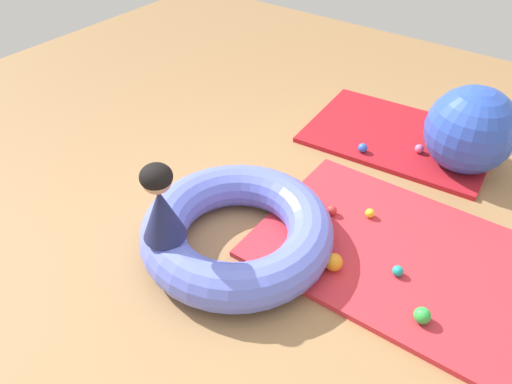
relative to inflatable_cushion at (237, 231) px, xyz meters
name	(u,v)px	position (x,y,z in m)	size (l,w,h in m)	color
ground_plane	(251,257)	(0.12, -0.02, -0.14)	(8.00, 8.00, 0.00)	#9E7549
gym_mat_far_left	(399,137)	(0.31, 1.80, -0.12)	(1.47, 1.03, 0.04)	#B21923
gym_mat_near_left	(400,254)	(0.87, 0.53, -0.12)	(1.73, 1.23, 0.04)	red
inflatable_cushion	(237,231)	(0.00, 0.00, 0.00)	(1.20, 1.20, 0.29)	#6070E5
child_in_navy	(160,203)	(-0.21, -0.39, 0.38)	(0.27, 0.27, 0.49)	navy
play_ball_yellow	(316,238)	(0.40, 0.30, -0.07)	(0.06, 0.06, 0.06)	yellow
play_ball_teal	(398,271)	(0.93, 0.35, -0.07)	(0.07, 0.07, 0.07)	teal
play_ball_pink	(419,149)	(0.54, 1.65, -0.07)	(0.07, 0.07, 0.07)	pink
play_ball_red	(332,210)	(0.35, 0.59, -0.07)	(0.07, 0.07, 0.07)	red
play_ball_orange	(334,262)	(0.60, 0.16, -0.05)	(0.11, 0.11, 0.11)	orange
play_ball_green	(422,315)	(1.16, 0.12, -0.06)	(0.09, 0.09, 0.09)	green
play_ball_blue	(363,148)	(0.18, 1.39, -0.07)	(0.07, 0.07, 0.07)	blue
play_ball_yellow_second	(370,213)	(0.57, 0.72, -0.07)	(0.06, 0.06, 0.06)	yellow
exercise_ball_large	(470,130)	(0.85, 1.71, 0.19)	(0.66, 0.66, 0.66)	blue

